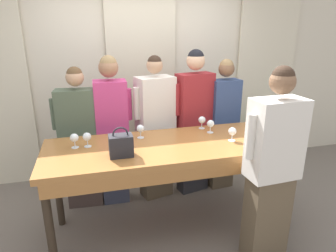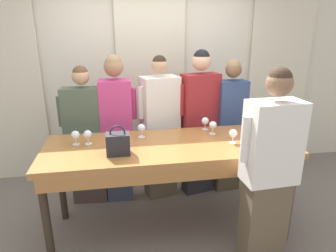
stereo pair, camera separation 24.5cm
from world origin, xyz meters
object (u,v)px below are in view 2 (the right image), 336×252
at_px(wine_glass_center_mid, 233,134).
at_px(potted_plant, 280,140).
at_px(host_pouring, 269,174).
at_px(guest_olive_jacket, 86,136).
at_px(guest_cream_sweater, 160,129).
at_px(guest_striped_shirt, 199,122).
at_px(wine_glass_back_left, 213,125).
at_px(wine_glass_front_right, 141,128).
at_px(wine_glass_center_right, 205,121).
at_px(guest_navy_coat, 230,125).
at_px(tasting_bar, 170,154).
at_px(wine_glass_front_left, 283,133).
at_px(wine_glass_front_mid, 75,135).
at_px(guest_pink_top, 117,128).
at_px(wine_bottle, 269,121).
at_px(wine_glass_center_left, 88,135).
at_px(handbag, 118,143).

bearing_deg(wine_glass_center_mid, potted_plant, 44.61).
bearing_deg(host_pouring, guest_olive_jacket, 139.45).
xyz_separation_m(guest_cream_sweater, guest_striped_shirt, (0.48, 0.00, 0.06)).
bearing_deg(wine_glass_back_left, guest_cream_sweater, 134.09).
xyz_separation_m(wine_glass_front_right, wine_glass_center_right, (0.70, 0.12, 0.00)).
distance_m(host_pouring, potted_plant, 2.18).
relative_size(wine_glass_center_right, guest_navy_coat, 0.08).
distance_m(tasting_bar, guest_cream_sweater, 0.72).
height_order(guest_cream_sweater, potted_plant, guest_cream_sweater).
distance_m(guest_olive_jacket, host_pouring, 2.04).
distance_m(wine_glass_front_left, guest_striped_shirt, 1.04).
bearing_deg(wine_glass_front_mid, guest_pink_top, 56.07).
height_order(wine_glass_center_right, potted_plant, wine_glass_center_right).
relative_size(wine_glass_center_mid, wine_glass_back_left, 1.00).
height_order(wine_glass_front_left, wine_glass_front_mid, same).
relative_size(wine_glass_front_right, guest_olive_jacket, 0.08).
height_order(wine_bottle, wine_glass_front_left, wine_bottle).
bearing_deg(guest_cream_sweater, wine_glass_center_right, -38.15).
bearing_deg(host_pouring, wine_glass_back_left, 104.30).
bearing_deg(guest_pink_top, guest_navy_coat, 0.00).
relative_size(wine_glass_front_right, potted_plant, 0.19).
relative_size(wine_glass_front_mid, wine_glass_center_mid, 1.00).
relative_size(wine_glass_front_left, guest_cream_sweater, 0.08).
distance_m(wine_glass_front_mid, potted_plant, 2.99).
height_order(wine_glass_center_left, guest_olive_jacket, guest_olive_jacket).
xyz_separation_m(tasting_bar, guest_cream_sweater, (0.01, 0.72, 0.01)).
xyz_separation_m(guest_olive_jacket, guest_cream_sweater, (0.85, -0.00, 0.04)).
bearing_deg(guest_navy_coat, host_pouring, -97.42).
relative_size(wine_glass_center_left, wine_glass_back_left, 1.00).
height_order(handbag, potted_plant, handbag).
distance_m(wine_glass_center_left, wine_glass_back_left, 1.26).
bearing_deg(guest_olive_jacket, wine_bottle, -15.91).
bearing_deg(wine_glass_back_left, potted_plant, 35.10).
relative_size(wine_glass_center_mid, wine_glass_center_right, 1.00).
bearing_deg(wine_glass_front_right, potted_plant, 23.91).
bearing_deg(guest_pink_top, wine_glass_front_left, -28.45).
relative_size(wine_glass_front_right, guest_striped_shirt, 0.08).
xyz_separation_m(guest_striped_shirt, host_pouring, (0.21, -1.32, -0.03)).
bearing_deg(wine_glass_center_left, guest_cream_sweater, 36.53).
relative_size(guest_navy_coat, potted_plant, 2.26).
relative_size(wine_glass_center_mid, guest_striped_shirt, 0.08).
xyz_separation_m(wine_bottle, wine_glass_front_left, (-0.01, -0.30, -0.03)).
relative_size(handbag, wine_glass_back_left, 1.93).
bearing_deg(host_pouring, guest_navy_coat, 82.58).
bearing_deg(wine_glass_center_left, potted_plant, 21.58).
bearing_deg(guest_olive_jacket, wine_glass_center_mid, -28.19).
height_order(guest_cream_sweater, host_pouring, host_pouring).
bearing_deg(guest_pink_top, host_pouring, -47.94).
bearing_deg(handbag, wine_glass_back_left, 20.47).
height_order(wine_glass_front_mid, guest_striped_shirt, guest_striped_shirt).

